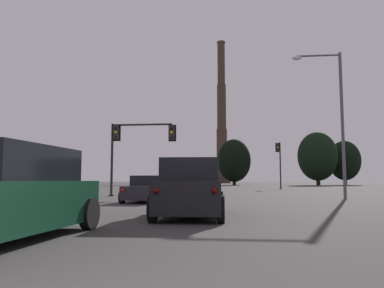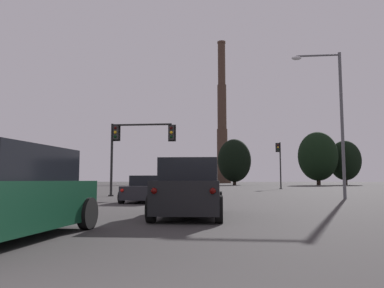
{
  "view_description": "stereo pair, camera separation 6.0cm",
  "coord_description": "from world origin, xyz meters",
  "px_view_note": "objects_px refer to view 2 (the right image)",
  "views": [
    {
      "loc": [
        1.19,
        -2.68,
        1.17
      ],
      "look_at": [
        -3.38,
        40.02,
        5.35
      ],
      "focal_mm": 35.0,
      "sensor_mm": 36.0,
      "label": 1
    },
    {
      "loc": [
        1.25,
        -2.67,
        1.17
      ],
      "look_at": [
        -3.38,
        40.02,
        5.35
      ],
      "focal_mm": 35.0,
      "sensor_mm": 36.0,
      "label": 2
    }
  ],
  "objects_px": {
    "traffic_light_far_right": "(279,158)",
    "suv_center_lane_second": "(190,189)",
    "traffic_light_overhead_left": "(133,140)",
    "suv_left_lane_third": "(1,194)",
    "sedan_left_lane_front": "(148,189)",
    "street_lamp": "(334,109)",
    "smokestack": "(222,127)"
  },
  "relations": [
    {
      "from": "traffic_light_far_right",
      "to": "suv_center_lane_second",
      "type": "bearing_deg",
      "value": -101.13
    },
    {
      "from": "traffic_light_overhead_left",
      "to": "traffic_light_far_right",
      "type": "distance_m",
      "value": 27.96
    },
    {
      "from": "suv_left_lane_third",
      "to": "sedan_left_lane_front",
      "type": "height_order",
      "value": "suv_left_lane_third"
    },
    {
      "from": "suv_center_lane_second",
      "to": "street_lamp",
      "type": "relative_size",
      "value": 0.52
    },
    {
      "from": "traffic_light_overhead_left",
      "to": "street_lamp",
      "type": "relative_size",
      "value": 0.57
    },
    {
      "from": "sedan_left_lane_front",
      "to": "smokestack",
      "type": "relative_size",
      "value": 0.08
    },
    {
      "from": "street_lamp",
      "to": "smokestack",
      "type": "xyz_separation_m",
      "value": [
        -10.68,
        126.46,
        17.18
      ]
    },
    {
      "from": "traffic_light_overhead_left",
      "to": "traffic_light_far_right",
      "type": "height_order",
      "value": "traffic_light_far_right"
    },
    {
      "from": "sedan_left_lane_front",
      "to": "suv_left_lane_third",
      "type": "bearing_deg",
      "value": -88.23
    },
    {
      "from": "suv_center_lane_second",
      "to": "street_lamp",
      "type": "height_order",
      "value": "street_lamp"
    },
    {
      "from": "sedan_left_lane_front",
      "to": "suv_center_lane_second",
      "type": "height_order",
      "value": "suv_center_lane_second"
    },
    {
      "from": "traffic_light_overhead_left",
      "to": "traffic_light_far_right",
      "type": "xyz_separation_m",
      "value": [
        13.61,
        24.42,
        -0.0
      ]
    },
    {
      "from": "sedan_left_lane_front",
      "to": "street_lamp",
      "type": "relative_size",
      "value": 0.5
    },
    {
      "from": "street_lamp",
      "to": "smokestack",
      "type": "height_order",
      "value": "smokestack"
    },
    {
      "from": "traffic_light_far_right",
      "to": "street_lamp",
      "type": "relative_size",
      "value": 0.66
    },
    {
      "from": "suv_center_lane_second",
      "to": "traffic_light_overhead_left",
      "type": "xyz_separation_m",
      "value": [
        -5.92,
        14.64,
        3.22
      ]
    },
    {
      "from": "suv_left_lane_third",
      "to": "smokestack",
      "type": "distance_m",
      "value": 146.01
    },
    {
      "from": "traffic_light_overhead_left",
      "to": "street_lamp",
      "type": "height_order",
      "value": "street_lamp"
    },
    {
      "from": "suv_left_lane_third",
      "to": "suv_center_lane_second",
      "type": "distance_m",
      "value": 6.25
    },
    {
      "from": "traffic_light_far_right",
      "to": "street_lamp",
      "type": "distance_m",
      "value": 26.66
    },
    {
      "from": "suv_left_lane_third",
      "to": "sedan_left_lane_front",
      "type": "distance_m",
      "value": 13.54
    },
    {
      "from": "street_lamp",
      "to": "smokestack",
      "type": "distance_m",
      "value": 128.07
    },
    {
      "from": "traffic_light_overhead_left",
      "to": "smokestack",
      "type": "relative_size",
      "value": 0.09
    },
    {
      "from": "suv_left_lane_third",
      "to": "suv_center_lane_second",
      "type": "bearing_deg",
      "value": 62.94
    },
    {
      "from": "street_lamp",
      "to": "smokestack",
      "type": "relative_size",
      "value": 0.16
    },
    {
      "from": "suv_left_lane_third",
      "to": "suv_center_lane_second",
      "type": "relative_size",
      "value": 1.0
    },
    {
      "from": "street_lamp",
      "to": "sedan_left_lane_front",
      "type": "bearing_deg",
      "value": -158.98
    },
    {
      "from": "suv_left_lane_third",
      "to": "traffic_light_overhead_left",
      "type": "bearing_deg",
      "value": 100.7
    },
    {
      "from": "sedan_left_lane_front",
      "to": "traffic_light_overhead_left",
      "type": "height_order",
      "value": "traffic_light_overhead_left"
    },
    {
      "from": "street_lamp",
      "to": "suv_center_lane_second",
      "type": "bearing_deg",
      "value": -122.74
    },
    {
      "from": "sedan_left_lane_front",
      "to": "traffic_light_overhead_left",
      "type": "relative_size",
      "value": 0.88
    },
    {
      "from": "traffic_light_far_right",
      "to": "smokestack",
      "type": "height_order",
      "value": "smokestack"
    }
  ]
}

